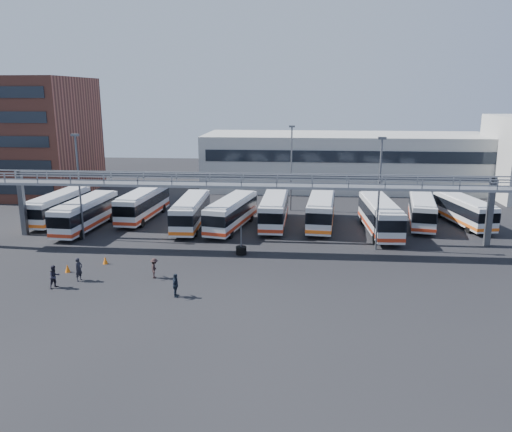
# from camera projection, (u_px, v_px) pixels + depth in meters

# --- Properties ---
(ground) EXTENTS (140.00, 140.00, 0.00)m
(ground) POSITION_uv_depth(u_px,v_px,m) (236.00, 272.00, 39.79)
(ground) COLOR black
(ground) RESTS_ON ground
(gantry) EXTENTS (51.40, 5.15, 7.10)m
(gantry) POSITION_uv_depth(u_px,v_px,m) (244.00, 190.00, 44.15)
(gantry) COLOR gray
(gantry) RESTS_ON ground
(apartment_building) EXTENTS (18.00, 15.00, 16.00)m
(apartment_building) POSITION_uv_depth(u_px,v_px,m) (20.00, 136.00, 69.62)
(apartment_building) COLOR brown
(apartment_building) RESTS_ON ground
(warehouse) EXTENTS (42.00, 14.00, 8.00)m
(warehouse) POSITION_uv_depth(u_px,v_px,m) (346.00, 161.00, 74.63)
(warehouse) COLOR #9E9E99
(warehouse) RESTS_ON ground
(light_pole_left) EXTENTS (0.70, 0.35, 10.21)m
(light_pole_left) POSITION_uv_depth(u_px,v_px,m) (79.00, 181.00, 47.44)
(light_pole_left) COLOR #4C4F54
(light_pole_left) RESTS_ON ground
(light_pole_mid) EXTENTS (0.70, 0.35, 10.21)m
(light_pole_mid) POSITION_uv_depth(u_px,v_px,m) (379.00, 188.00, 44.23)
(light_pole_mid) COLOR #4C4F54
(light_pole_mid) RESTS_ON ground
(light_pole_back) EXTENTS (0.70, 0.35, 10.21)m
(light_pole_back) POSITION_uv_depth(u_px,v_px,m) (291.00, 164.00, 59.38)
(light_pole_back) COLOR #4C4F54
(light_pole_back) RESTS_ON ground
(bus_0) EXTENTS (3.13, 10.55, 3.16)m
(bus_0) POSITION_uv_depth(u_px,v_px,m) (59.00, 206.00, 55.09)
(bus_0) COLOR silver
(bus_0) RESTS_ON ground
(bus_1) EXTENTS (3.19, 10.93, 3.28)m
(bus_1) POSITION_uv_depth(u_px,v_px,m) (86.00, 213.00, 51.72)
(bus_1) COLOR silver
(bus_1) RESTS_ON ground
(bus_2) EXTENTS (3.27, 11.00, 3.30)m
(bus_2) POSITION_uv_depth(u_px,v_px,m) (143.00, 203.00, 56.08)
(bus_2) COLOR silver
(bus_2) RESTS_ON ground
(bus_3) EXTENTS (2.68, 10.63, 3.21)m
(bus_3) POSITION_uv_depth(u_px,v_px,m) (191.00, 211.00, 52.50)
(bus_3) COLOR silver
(bus_3) RESTS_ON ground
(bus_4) EXTENTS (4.54, 10.94, 3.24)m
(bus_4) POSITION_uv_depth(u_px,v_px,m) (231.00, 212.00, 52.12)
(bus_4) COLOR silver
(bus_4) RESTS_ON ground
(bus_5) EXTENTS (2.77, 10.80, 3.26)m
(bus_5) POSITION_uv_depth(u_px,v_px,m) (274.00, 209.00, 53.33)
(bus_5) COLOR silver
(bus_5) RESTS_ON ground
(bus_6) EXTENTS (3.57, 11.23, 3.35)m
(bus_6) POSITION_uv_depth(u_px,v_px,m) (321.00, 209.00, 53.07)
(bus_6) COLOR silver
(bus_6) RESTS_ON ground
(bus_7) EXTENTS (3.06, 11.24, 3.38)m
(bus_7) POSITION_uv_depth(u_px,v_px,m) (380.00, 215.00, 50.44)
(bus_7) COLOR silver
(bus_7) RESTS_ON ground
(bus_8) EXTENTS (4.19, 10.57, 3.13)m
(bus_8) POSITION_uv_depth(u_px,v_px,m) (422.00, 210.00, 53.50)
(bus_8) COLOR silver
(bus_8) RESTS_ON ground
(bus_9) EXTENTS (4.17, 10.26, 3.04)m
(bus_9) POSITION_uv_depth(u_px,v_px,m) (463.00, 210.00, 53.67)
(bus_9) COLOR silver
(bus_9) RESTS_ON ground
(pedestrian_a) EXTENTS (0.62, 0.77, 1.83)m
(pedestrian_a) POSITION_uv_depth(u_px,v_px,m) (79.00, 269.00, 37.77)
(pedestrian_a) COLOR black
(pedestrian_a) RESTS_ON ground
(pedestrian_b) EXTENTS (1.00, 1.06, 1.73)m
(pedestrian_b) POSITION_uv_depth(u_px,v_px,m) (54.00, 277.00, 36.41)
(pedestrian_b) COLOR black
(pedestrian_b) RESTS_ON ground
(pedestrian_c) EXTENTS (0.76, 1.11, 1.58)m
(pedestrian_c) POSITION_uv_depth(u_px,v_px,m) (154.00, 268.00, 38.38)
(pedestrian_c) COLOR black
(pedestrian_c) RESTS_ON ground
(pedestrian_d) EXTENTS (0.45, 1.01, 1.71)m
(pedestrian_d) POSITION_uv_depth(u_px,v_px,m) (176.00, 285.00, 34.78)
(pedestrian_d) COLOR #1A232F
(pedestrian_d) RESTS_ON ground
(cone_left) EXTENTS (0.51, 0.51, 0.64)m
(cone_left) POSITION_uv_depth(u_px,v_px,m) (105.00, 260.00, 41.64)
(cone_left) COLOR orange
(cone_left) RESTS_ON ground
(cone_right) EXTENTS (0.51, 0.51, 0.65)m
(cone_right) POSITION_uv_depth(u_px,v_px,m) (67.00, 268.00, 39.72)
(cone_right) COLOR orange
(cone_right) RESTS_ON ground
(tire_stack) EXTENTS (0.92, 0.92, 2.64)m
(tire_stack) POSITION_uv_depth(u_px,v_px,m) (241.00, 250.00, 44.05)
(tire_stack) COLOR black
(tire_stack) RESTS_ON ground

